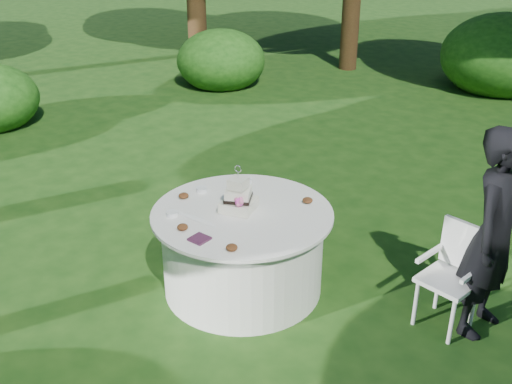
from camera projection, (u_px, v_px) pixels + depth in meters
ground at (243, 287)px, 5.43m from camera, size 80.00×80.00×0.00m
napkins at (199, 239)px, 4.66m from camera, size 0.14×0.14×0.02m
feather_plume at (195, 218)px, 4.98m from camera, size 0.48×0.07×0.01m
guest at (495, 234)px, 4.56m from camera, size 0.46×0.66×1.72m
table at (243, 250)px, 5.26m from camera, size 1.56×1.56×0.77m
cake at (238, 198)px, 5.07m from camera, size 0.34×0.34×0.41m
chair at (455, 268)px, 4.76m from camera, size 0.47×0.46×0.88m
votives at (208, 194)px, 5.36m from camera, size 0.30×1.00×0.04m
petal_cups at (227, 216)px, 4.97m from camera, size 1.01×1.11×0.05m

